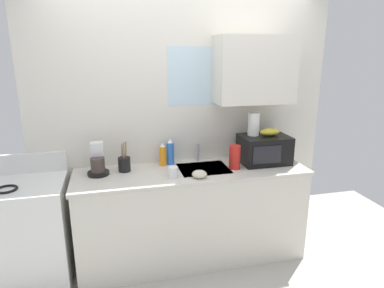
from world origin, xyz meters
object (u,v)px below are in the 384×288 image
dish_soap_bottle_blue (170,152)px  dish_soap_bottle_orange (163,155)px  microwave (264,149)px  paper_towel_roll (254,124)px  banana_bunch (270,132)px  coffee_maker (98,163)px  stove_range (33,231)px  mug_white (173,172)px  cereal_canister (235,157)px  small_bowl (199,174)px  utensil_crock (124,164)px

dish_soap_bottle_blue → dish_soap_bottle_orange: size_ratio=1.12×
microwave → paper_towel_roll: (-0.10, 0.05, 0.24)m
banana_bunch → coffee_maker: 1.63m
stove_range → dish_soap_bottle_blue: (1.25, 0.21, 0.56)m
coffee_maker → mug_white: coffee_maker is taller
stove_range → microwave: 2.23m
cereal_canister → small_bowl: bearing=-158.3°
paper_towel_roll → small_bowl: (-0.62, -0.30, -0.35)m
coffee_maker → small_bowl: bearing=-19.9°
dish_soap_bottle_blue → cereal_canister: (0.56, -0.27, -0.01)m
microwave → dish_soap_bottle_blue: 0.91m
stove_range → coffee_maker: (0.58, 0.10, 0.55)m
dish_soap_bottle_orange → utensil_crock: size_ratio=0.82×
microwave → dish_soap_bottle_blue: bearing=169.3°
stove_range → banana_bunch: banana_bunch is taller
microwave → paper_towel_roll: size_ratio=2.09×
paper_towel_roll → mug_white: bearing=-164.0°
dish_soap_bottle_orange → utensil_crock: bearing=-168.6°
banana_bunch → coffee_maker: size_ratio=0.71×
stove_range → dish_soap_bottle_orange: dish_soap_bottle_orange is taller
coffee_maker → dish_soap_bottle_orange: size_ratio=1.25×
cereal_canister → microwave: bearing=16.2°
small_bowl → mug_white: bearing=164.7°
stove_range → mug_white: 1.32m
cereal_canister → mug_white: cereal_canister is taller
dish_soap_bottle_blue → utensil_crock: 0.46m
banana_bunch → dish_soap_bottle_blue: banana_bunch is taller
cereal_canister → small_bowl: (-0.38, -0.15, -0.08)m
banana_bunch → dish_soap_bottle_orange: (-1.02, 0.14, -0.20)m
mug_white → small_bowl: 0.23m
cereal_canister → utensil_crock: bearing=170.4°
dish_soap_bottle_orange → banana_bunch: bearing=-8.0°
mug_white → utensil_crock: size_ratio=0.35×
stove_range → cereal_canister: bearing=-1.7°
banana_bunch → utensil_crock: bearing=177.1°
microwave → paper_towel_roll: paper_towel_roll is taller
banana_bunch → mug_white: bearing=-169.1°
mug_white → paper_towel_roll: bearing=16.0°
coffee_maker → cereal_canister: (1.23, -0.16, 0.01)m
microwave → dish_soap_bottle_orange: 0.98m
dish_soap_bottle_orange → mug_white: 0.34m
microwave → small_bowl: microwave is taller
paper_towel_roll → dish_soap_bottle_orange: size_ratio=0.99×
stove_range → utensil_crock: bearing=8.2°
banana_bunch → cereal_canister: bearing=-165.6°
small_bowl → stove_range: bearing=171.9°
paper_towel_roll → dish_soap_bottle_orange: 0.92m
cereal_canister → stove_range: bearing=178.3°
utensil_crock → banana_bunch: bearing=-2.9°
stove_range → dish_soap_bottle_blue: size_ratio=4.33×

